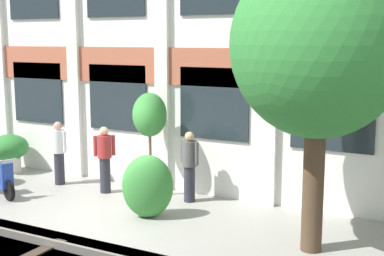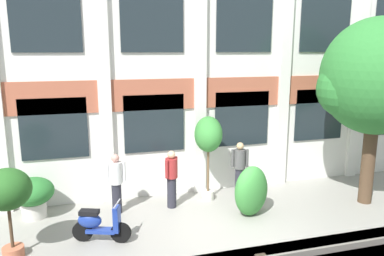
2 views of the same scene
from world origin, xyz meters
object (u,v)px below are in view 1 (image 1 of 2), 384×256
object	(u,v)px
resident_near_plants	(105,157)
broadleaf_tree	(318,50)
potted_plant_low_pan	(150,119)
resident_watching_tracks	(189,164)
topiary_hedge	(148,186)
resident_by_doorway	(59,151)
potted_plant_stone_basin	(9,150)
scooter_near_curb	(0,178)

from	to	relation	value
resident_near_plants	broadleaf_tree	bearing A→B (deg)	36.38
potted_plant_low_pan	resident_watching_tracks	size ratio (longest dim) A/B	1.52
resident_watching_tracks	resident_near_plants	distance (m)	2.21
broadleaf_tree	resident_near_plants	size ratio (longest dim) A/B	3.19
resident_watching_tracks	topiary_hedge	distance (m)	1.43
resident_by_doorway	resident_watching_tracks	bearing A→B (deg)	98.07
potted_plant_low_pan	topiary_hedge	bearing A→B (deg)	-59.32
resident_watching_tracks	resident_near_plants	world-z (taller)	resident_watching_tracks
resident_watching_tracks	topiary_hedge	size ratio (longest dim) A/B	1.22
broadleaf_tree	potted_plant_low_pan	distance (m)	4.88
resident_watching_tracks	potted_plant_stone_basin	bearing A→B (deg)	-77.41
resident_near_plants	topiary_hedge	size ratio (longest dim) A/B	1.22
potted_plant_low_pan	topiary_hedge	distance (m)	1.96
broadleaf_tree	potted_plant_stone_basin	world-z (taller)	broadleaf_tree
scooter_near_curb	potted_plant_stone_basin	bearing A→B (deg)	151.86
scooter_near_curb	topiary_hedge	size ratio (longest dim) A/B	0.98
resident_by_doorway	resident_watching_tracks	size ratio (longest dim) A/B	1.00
broadleaf_tree	resident_watching_tracks	size ratio (longest dim) A/B	3.18
resident_by_doorway	topiary_hedge	world-z (taller)	resident_by_doorway
scooter_near_curb	resident_near_plants	distance (m)	2.55
scooter_near_curb	resident_near_plants	xyz separation A→B (m)	(2.06, 1.44, 0.45)
resident_by_doorway	potted_plant_stone_basin	bearing A→B (deg)	-94.42
potted_plant_stone_basin	resident_near_plants	xyz separation A→B (m)	(3.66, -0.35, 0.24)
potted_plant_stone_basin	resident_by_doorway	xyz separation A→B (m)	(2.14, -0.30, 0.24)
broadleaf_tree	resident_by_doorway	bearing A→B (deg)	170.08
resident_watching_tracks	scooter_near_curb	bearing A→B (deg)	-54.54
potted_plant_low_pan	resident_watching_tracks	distance (m)	1.44
topiary_hedge	scooter_near_curb	bearing A→B (deg)	-174.52
potted_plant_low_pan	resident_near_plants	xyz separation A→B (m)	(-1.16, -0.26, -1.00)
resident_by_doorway	broadleaf_tree	bearing A→B (deg)	83.69
topiary_hedge	resident_by_doorway	bearing A→B (deg)	162.29
broadleaf_tree	potted_plant_low_pan	size ratio (longest dim) A/B	2.10
broadleaf_tree	resident_by_doorway	world-z (taller)	broadleaf_tree
resident_by_doorway	resident_near_plants	size ratio (longest dim) A/B	1.00
resident_by_doorway	resident_watching_tracks	world-z (taller)	resident_watching_tracks
potted_plant_low_pan	resident_by_doorway	world-z (taller)	potted_plant_low_pan
potted_plant_stone_basin	topiary_hedge	world-z (taller)	topiary_hedge
potted_plant_low_pan	resident_watching_tracks	xyz separation A→B (m)	(1.03, 0.07, -1.00)
scooter_near_curb	potted_plant_low_pan	bearing A→B (deg)	47.92
broadleaf_tree	resident_near_plants	xyz separation A→B (m)	(-5.51, 1.18, -2.68)
potted_plant_low_pan	potted_plant_stone_basin	xyz separation A→B (m)	(-4.82, 0.09, -1.24)
broadleaf_tree	potted_plant_stone_basin	bearing A→B (deg)	170.52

